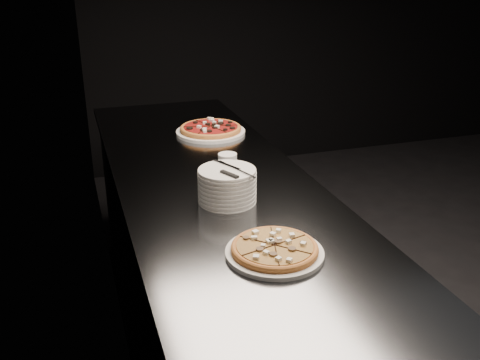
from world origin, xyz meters
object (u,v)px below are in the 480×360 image
object	(u,v)px
plate_stack	(227,186)
ramekin	(228,161)
pizza_tomato	(211,130)
cutlery	(231,170)
pizza_mushroom	(275,250)
counter	(214,277)

from	to	relation	value
plate_stack	ramekin	bearing A→B (deg)	72.88
pizza_tomato	cutlery	xyz separation A→B (m)	(-0.15, -0.81, 0.10)
pizza_mushroom	cutlery	world-z (taller)	cutlery
pizza_mushroom	pizza_tomato	distance (m)	1.20
pizza_tomato	pizza_mushroom	bearing A→B (deg)	-96.45
counter	ramekin	size ratio (longest dim) A/B	32.04
counter	pizza_mushroom	world-z (taller)	pizza_mushroom
counter	pizza_tomato	xyz separation A→B (m)	(0.14, 0.55, 0.48)
counter	pizza_tomato	bearing A→B (deg)	75.32
pizza_mushroom	ramekin	bearing A→B (deg)	84.17
counter	plate_stack	world-z (taller)	plate_stack
cutlery	pizza_mushroom	bearing A→B (deg)	-113.69
pizza_mushroom	pizza_tomato	world-z (taller)	pizza_tomato
counter	cutlery	bearing A→B (deg)	-90.78
plate_stack	ramekin	world-z (taller)	plate_stack
pizza_tomato	plate_stack	distance (m)	0.81
pizza_mushroom	ramekin	xyz separation A→B (m)	(0.07, 0.70, 0.02)
cutlery	ramekin	size ratio (longest dim) A/B	2.79
plate_stack	ramekin	distance (m)	0.31
counter	ramekin	xyz separation A→B (m)	(0.08, 0.06, 0.49)
pizza_tomato	cutlery	bearing A→B (deg)	-100.34
pizza_mushroom	ramekin	size ratio (longest dim) A/B	4.04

